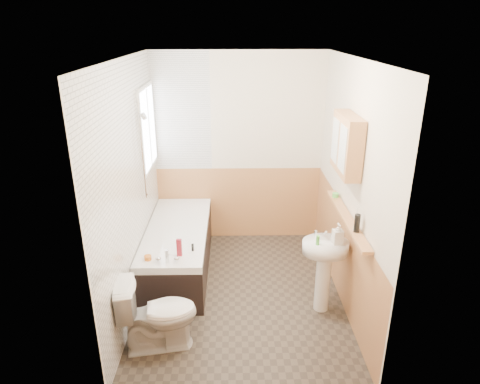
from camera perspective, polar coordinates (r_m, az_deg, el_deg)
name	(u,v)px	position (r m, az deg, el deg)	size (l,w,h in m)	color
floor	(240,293)	(4.88, 0.03, -13.33)	(2.80, 2.80, 0.00)	#302922
ceiling	(240,58)	(4.01, 0.04, 17.41)	(2.80, 2.80, 0.00)	white
wall_back	(238,150)	(5.63, -0.23, 5.66)	(2.20, 0.02, 2.50)	#F0E1C6
wall_front	(244,261)	(3.01, 0.53, -9.15)	(2.20, 0.02, 2.50)	#F0E1C6
wall_left	(129,189)	(4.41, -14.54, 0.40)	(0.02, 2.80, 2.50)	#F0E1C6
wall_right	(350,188)	(4.45, 14.49, 0.58)	(0.02, 2.80, 2.50)	#F0E1C6
wainscot_right	(342,253)	(4.75, 13.39, -7.89)	(0.01, 2.80, 1.00)	tan
wainscot_front	(244,344)	(3.47, 0.48, -19.66)	(2.20, 0.01, 1.00)	tan
wainscot_back	(238,203)	(5.86, -0.22, -1.47)	(2.20, 0.01, 1.00)	tan
tile_cladding_left	(132,189)	(4.40, -14.26, 0.40)	(0.01, 2.80, 2.50)	white
tile_return_back	(181,112)	(5.52, -7.90, 10.50)	(0.75, 0.01, 1.50)	white
window	(148,128)	(5.18, -12.14, 8.35)	(0.03, 0.79, 0.99)	white
bathtub	(178,248)	(5.18, -8.24, -7.45)	(0.70, 1.77, 0.71)	black
shower_riser	(142,141)	(4.70, -12.90, 6.60)	(0.10, 0.07, 1.10)	silver
toilet	(158,314)	(4.08, -10.91, -15.68)	(0.40, 0.71, 0.70)	white
sink	(324,261)	(4.43, 11.17, -9.07)	(0.46, 0.37, 0.90)	white
pine_shelf	(347,218)	(4.32, 14.06, -3.37)	(0.10, 1.40, 0.03)	tan
medicine_cabinet	(347,144)	(4.22, 14.03, 6.18)	(0.16, 0.63, 0.57)	tan
foam_can	(357,223)	(3.99, 15.34, -4.04)	(0.05, 0.05, 0.17)	black
green_bottle	(356,219)	(4.00, 15.27, -3.47)	(0.05, 0.05, 0.23)	silver
black_jar	(335,195)	(4.75, 12.62, -0.40)	(0.07, 0.07, 0.05)	#59C647
soap_bottle	(337,239)	(4.29, 12.86, -6.10)	(0.09, 0.21, 0.10)	silver
clear_bottle	(318,240)	(4.22, 10.33, -6.35)	(0.04, 0.04, 0.10)	#59C647
blue_gel	(179,248)	(4.43, -8.10, -7.34)	(0.05, 0.03, 0.19)	maroon
cream_jar	(148,258)	(4.45, -12.18, -8.57)	(0.07, 0.07, 0.05)	orange
orange_bottle	(193,247)	(4.53, -6.33, -7.36)	(0.03, 0.03, 0.08)	black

